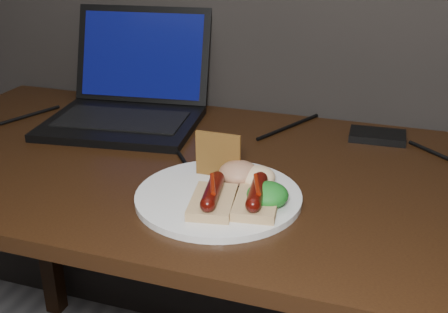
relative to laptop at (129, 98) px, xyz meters
name	(u,v)px	position (x,y,z in m)	size (l,w,h in m)	color
desk	(207,204)	(0.27, -0.20, -0.14)	(1.40, 0.70, 0.75)	black
laptop	(129,98)	(0.00, 0.00, 0.00)	(0.39, 0.39, 0.25)	black
hard_drive	(377,136)	(0.58, 0.05, -0.04)	(0.12, 0.08, 0.02)	black
desk_cables	(212,135)	(0.23, -0.05, -0.05)	(1.04, 0.40, 0.01)	black
plate	(218,197)	(0.34, -0.33, -0.05)	(0.29, 0.29, 0.01)	silver
bread_sausage_center	(213,197)	(0.35, -0.37, -0.02)	(0.09, 0.13, 0.04)	#D9BC7F
bread_sausage_right	(257,198)	(0.42, -0.35, -0.02)	(0.09, 0.12, 0.04)	#D9BC7F
crispbread	(218,155)	(0.32, -0.26, 0.00)	(0.09, 0.01, 0.09)	olive
salad_greens	(268,195)	(0.43, -0.34, -0.02)	(0.07, 0.07, 0.04)	#125A19
salsa_mound	(239,173)	(0.36, -0.28, -0.02)	(0.07, 0.07, 0.04)	maroon
coleslaw_mound	(257,177)	(0.40, -0.28, -0.02)	(0.06, 0.06, 0.04)	white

